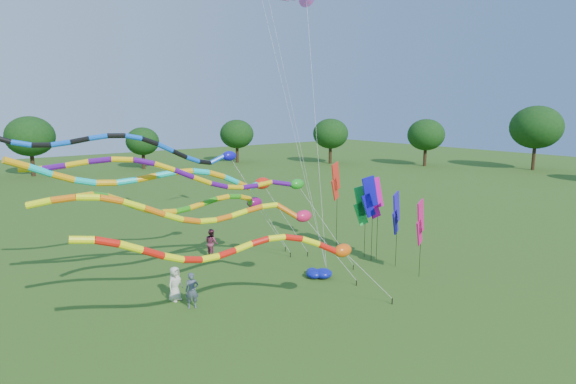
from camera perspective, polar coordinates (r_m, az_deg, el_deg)
ground at (r=22.88m, az=6.74°, el=-13.50°), size 160.00×160.00×0.00m
tree_ring at (r=26.18m, az=-0.39°, el=1.85°), size 115.59×115.58×9.56m
tube_kite_red at (r=18.92m, az=-3.40°, el=-6.69°), size 13.21×1.90×5.73m
tube_kite_orange at (r=20.64m, az=-8.11°, el=-2.34°), size 14.21×2.00×6.64m
tube_kite_purple at (r=22.75m, az=-9.56°, el=1.76°), size 15.45×3.43×7.68m
tube_kite_blue at (r=24.56m, az=-15.42°, el=4.85°), size 14.74×1.63×8.52m
tube_kite_cyan at (r=23.84m, az=-11.55°, el=1.48°), size 15.58×1.24×7.75m
tube_kite_green at (r=24.64m, az=-9.81°, el=-1.23°), size 13.12×4.22×6.42m
banner_pole_blue_b at (r=28.48m, az=9.64°, el=-0.59°), size 1.15×0.36×5.18m
banner_pole_green at (r=29.21m, az=8.75°, el=-1.60°), size 1.11×0.50×4.52m
banner_pole_magenta_a at (r=26.41m, az=15.40°, el=-3.52°), size 1.12×0.47×4.33m
banner_pole_blue_a at (r=27.86m, az=12.70°, el=-2.46°), size 1.11×0.49×4.45m
banner_pole_magenta_b at (r=28.78m, az=10.22°, el=-0.73°), size 1.12×0.47×5.06m
banner_pole_red at (r=31.06m, az=5.67°, el=1.25°), size 1.13×0.45×5.64m
blue_nylon_heap at (r=26.74m, az=3.57°, el=-9.31°), size 1.71×1.73×0.55m
person_a at (r=23.84m, az=-13.25°, el=-10.54°), size 0.96×0.80×1.68m
person_b at (r=22.87m, az=-11.32°, el=-11.38°), size 0.72×0.63×1.67m
person_c at (r=29.92m, az=-9.04°, el=-5.99°), size 0.72×0.90×1.78m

